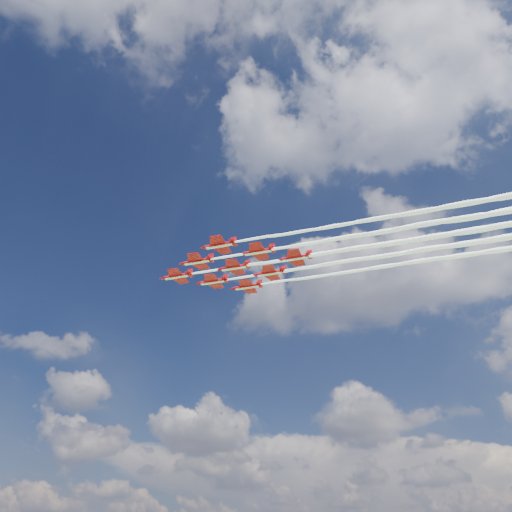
% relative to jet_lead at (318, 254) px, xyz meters
% --- Properties ---
extents(jet_lead, '(95.28, 17.38, 2.77)m').
position_rel_jet_lead_xyz_m(jet_lead, '(0.00, 0.00, 0.00)').
color(jet_lead, '#A80913').
extents(jet_row2_port, '(95.28, 17.38, 2.77)m').
position_rel_jet_lead_xyz_m(jet_row2_port, '(10.11, -5.14, 0.00)').
color(jet_row2_port, '#A80913').
extents(jet_row2_starb, '(95.28, 17.38, 2.77)m').
position_rel_jet_lead_xyz_m(jet_row2_starb, '(8.45, 7.57, 0.00)').
color(jet_row2_starb, '#A80913').
extents(jet_row3_port, '(95.28, 17.38, 2.77)m').
position_rel_jet_lead_xyz_m(jet_row3_port, '(20.23, -10.28, 0.00)').
color(jet_row3_port, '#A80913').
extents(jet_row3_centre, '(95.28, 17.38, 2.77)m').
position_rel_jet_lead_xyz_m(jet_row3_centre, '(18.57, 2.43, 0.00)').
color(jet_row3_centre, '#A80913').
extents(jet_row3_starb, '(95.28, 17.38, 2.77)m').
position_rel_jet_lead_xyz_m(jet_row3_starb, '(16.91, 15.13, 0.00)').
color(jet_row3_starb, '#A80913').
extents(jet_row4_port, '(95.28, 17.38, 2.77)m').
position_rel_jet_lead_xyz_m(jet_row4_port, '(28.68, -2.71, 0.00)').
color(jet_row4_port, '#A80913').
extents(jet_row4_starb, '(95.28, 17.38, 2.77)m').
position_rel_jet_lead_xyz_m(jet_row4_starb, '(27.02, 9.99, 0.00)').
color(jet_row4_starb, '#A80913').
extents(jet_tail, '(95.28, 17.38, 2.77)m').
position_rel_jet_lead_xyz_m(jet_tail, '(37.13, 4.85, 0.00)').
color(jet_tail, '#A80913').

